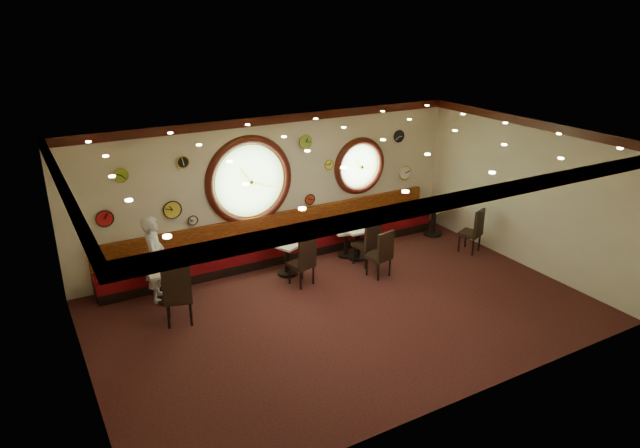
{
  "coord_description": "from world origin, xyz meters",
  "views": [
    {
      "loc": [
        -5.02,
        -7.91,
        5.35
      ],
      "look_at": [
        -0.1,
        0.8,
        1.5
      ],
      "focal_mm": 32.0,
      "sensor_mm": 36.0,
      "label": 1
    }
  ],
  "objects_px": {
    "chair_a": "(177,291)",
    "chair_d": "(382,251)",
    "condiment_e_pepper": "(436,201)",
    "condiment_d_bottle": "(357,221)",
    "chair_c": "(369,239)",
    "condiment_a_pepper": "(167,268)",
    "condiment_a_bottle": "(168,262)",
    "table_a": "(166,281)",
    "table_e": "(434,216)",
    "condiment_e_salt": "(432,202)",
    "condiment_e_bottle": "(436,200)",
    "condiment_b_bottle": "(290,235)",
    "table_b": "(287,254)",
    "condiment_b_salt": "(281,239)",
    "chair_e": "(475,228)",
    "condiment_b_pepper": "(290,239)",
    "condiment_c_salt": "(344,227)",
    "condiment_c_bottle": "(347,223)",
    "condiment_d_pepper": "(359,224)",
    "condiment_d_salt": "(354,225)",
    "condiment_c_pepper": "(345,227)",
    "chair_b": "(304,259)",
    "waiter": "(155,259)",
    "table_c": "(346,239)",
    "table_d": "(358,238)",
    "condiment_a_salt": "(161,265)"
  },
  "relations": [
    {
      "from": "chair_a",
      "to": "chair_d",
      "type": "xyz_separation_m",
      "value": [
        4.24,
        -0.2,
        -0.08
      ]
    },
    {
      "from": "condiment_e_pepper",
      "to": "condiment_d_bottle",
      "type": "bearing_deg",
      "value": -176.09
    },
    {
      "from": "chair_c",
      "to": "condiment_a_pepper",
      "type": "relative_size",
      "value": 7.6
    },
    {
      "from": "chair_a",
      "to": "condiment_a_bottle",
      "type": "xyz_separation_m",
      "value": [
        0.13,
        1.06,
        0.1
      ]
    },
    {
      "from": "table_a",
      "to": "table_e",
      "type": "bearing_deg",
      "value": 1.41
    },
    {
      "from": "condiment_e_salt",
      "to": "condiment_e_bottle",
      "type": "xyz_separation_m",
      "value": [
        0.14,
        -0.0,
        0.03
      ]
    },
    {
      "from": "chair_d",
      "to": "condiment_b_bottle",
      "type": "xyz_separation_m",
      "value": [
        -1.5,
        1.22,
        0.23
      ]
    },
    {
      "from": "chair_d",
      "to": "condiment_d_bottle",
      "type": "distance_m",
      "value": 1.21
    },
    {
      "from": "condiment_b_bottle",
      "to": "table_b",
      "type": "bearing_deg",
      "value": -138.48
    },
    {
      "from": "condiment_d_bottle",
      "to": "condiment_e_bottle",
      "type": "relative_size",
      "value": 0.93
    },
    {
      "from": "condiment_b_salt",
      "to": "condiment_e_salt",
      "type": "relative_size",
      "value": 0.9
    },
    {
      "from": "chair_e",
      "to": "condiment_b_pepper",
      "type": "bearing_deg",
      "value": 144.0
    },
    {
      "from": "table_a",
      "to": "condiment_e_bottle",
      "type": "height_order",
      "value": "condiment_e_bottle"
    },
    {
      "from": "condiment_b_pepper",
      "to": "condiment_e_pepper",
      "type": "distance_m",
      "value": 4.17
    },
    {
      "from": "table_b",
      "to": "condiment_c_salt",
      "type": "xyz_separation_m",
      "value": [
        1.52,
        0.2,
        0.24
      ]
    },
    {
      "from": "condiment_b_salt",
      "to": "condiment_e_bottle",
      "type": "relative_size",
      "value": 0.54
    },
    {
      "from": "condiment_c_salt",
      "to": "condiment_e_bottle",
      "type": "bearing_deg",
      "value": 1.53
    },
    {
      "from": "chair_e",
      "to": "condiment_c_bottle",
      "type": "xyz_separation_m",
      "value": [
        -2.58,
        1.36,
        0.15
      ]
    },
    {
      "from": "condiment_e_salt",
      "to": "condiment_e_bottle",
      "type": "distance_m",
      "value": 0.14
    },
    {
      "from": "condiment_a_pepper",
      "to": "condiment_d_bottle",
      "type": "distance_m",
      "value": 4.3
    },
    {
      "from": "condiment_d_pepper",
      "to": "table_a",
      "type": "bearing_deg",
      "value": 178.92
    },
    {
      "from": "table_a",
      "to": "condiment_d_pepper",
      "type": "xyz_separation_m",
      "value": [
        4.32,
        -0.08,
        0.38
      ]
    },
    {
      "from": "condiment_d_salt",
      "to": "condiment_c_pepper",
      "type": "bearing_deg",
      "value": 108.07
    },
    {
      "from": "condiment_c_pepper",
      "to": "condiment_b_bottle",
      "type": "xyz_separation_m",
      "value": [
        -1.4,
        -0.05,
        0.11
      ]
    },
    {
      "from": "condiment_b_bottle",
      "to": "condiment_b_salt",
      "type": "bearing_deg",
      "value": -166.2
    },
    {
      "from": "chair_b",
      "to": "condiment_b_pepper",
      "type": "bearing_deg",
      "value": 77.34
    },
    {
      "from": "table_e",
      "to": "waiter",
      "type": "xyz_separation_m",
      "value": [
        -6.8,
        0.03,
        0.35
      ]
    },
    {
      "from": "condiment_c_pepper",
      "to": "condiment_d_pepper",
      "type": "height_order",
      "value": "condiment_d_pepper"
    },
    {
      "from": "condiment_c_salt",
      "to": "condiment_b_pepper",
      "type": "height_order",
      "value": "condiment_b_pepper"
    },
    {
      "from": "table_a",
      "to": "condiment_b_bottle",
      "type": "xyz_separation_m",
      "value": [
        2.7,
        0.07,
        0.39
      ]
    },
    {
      "from": "chair_b",
      "to": "condiment_b_pepper",
      "type": "relative_size",
      "value": 5.94
    },
    {
      "from": "table_c",
      "to": "condiment_e_bottle",
      "type": "distance_m",
      "value": 2.69
    },
    {
      "from": "condiment_d_pepper",
      "to": "table_e",
      "type": "bearing_deg",
      "value": 5.94
    },
    {
      "from": "table_a",
      "to": "condiment_c_bottle",
      "type": "distance_m",
      "value": 4.23
    },
    {
      "from": "table_c",
      "to": "table_e",
      "type": "height_order",
      "value": "table_e"
    },
    {
      "from": "chair_d",
      "to": "condiment_b_pepper",
      "type": "relative_size",
      "value": 5.88
    },
    {
      "from": "condiment_c_salt",
      "to": "chair_d",
      "type": "bearing_deg",
      "value": -84.37
    },
    {
      "from": "table_b",
      "to": "table_d",
      "type": "bearing_deg",
      "value": -1.34
    },
    {
      "from": "chair_c",
      "to": "condiment_b_pepper",
      "type": "bearing_deg",
      "value": 152.17
    },
    {
      "from": "table_a",
      "to": "condiment_e_salt",
      "type": "bearing_deg",
      "value": 1.89
    },
    {
      "from": "condiment_d_pepper",
      "to": "condiment_d_bottle",
      "type": "relative_size",
      "value": 0.71
    },
    {
      "from": "table_e",
      "to": "condiment_c_pepper",
      "type": "height_order",
      "value": "table_e"
    },
    {
      "from": "condiment_b_pepper",
      "to": "condiment_e_salt",
      "type": "relative_size",
      "value": 1.06
    },
    {
      "from": "table_e",
      "to": "chair_c",
      "type": "relative_size",
      "value": 1.25
    },
    {
      "from": "chair_b",
      "to": "chair_d",
      "type": "distance_m",
      "value": 1.65
    },
    {
      "from": "chair_d",
      "to": "condiment_a_salt",
      "type": "relative_size",
      "value": 6.19
    },
    {
      "from": "chair_b",
      "to": "condiment_c_bottle",
      "type": "relative_size",
      "value": 4.02
    },
    {
      "from": "table_c",
      "to": "chair_d",
      "type": "distance_m",
      "value": 1.29
    },
    {
      "from": "chair_b",
      "to": "condiment_b_bottle",
      "type": "height_order",
      "value": "chair_b"
    },
    {
      "from": "condiment_b_salt",
      "to": "waiter",
      "type": "distance_m",
      "value": 2.56
    }
  ]
}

